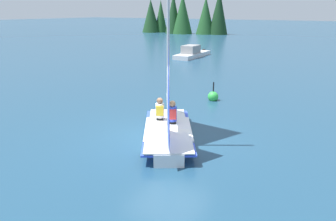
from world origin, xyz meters
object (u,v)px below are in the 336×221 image
at_px(sailor_helm, 172,116).
at_px(buoy_marker, 213,96).
at_px(motorboat_distant, 192,53).
at_px(sailboat_main, 168,116).
at_px(sailor_crew, 160,113).

height_order(sailor_helm, buoy_marker, sailor_helm).
bearing_deg(motorboat_distant, buoy_marker, 29.20).
height_order(sailor_helm, motorboat_distant, sailor_helm).
xyz_separation_m(sailboat_main, sailor_crew, (-0.70, 0.57, -0.17)).
distance_m(sailor_helm, buoy_marker, 4.76).
xyz_separation_m(sailor_crew, motorboat_distant, (-7.84, 16.95, -0.25)).
xyz_separation_m(sailor_helm, buoy_marker, (-0.64, 4.69, -0.44)).
relative_size(sailor_crew, motorboat_distant, 0.22).
bearing_deg(buoy_marker, sailboat_main, -81.60).
relative_size(sailboat_main, sailor_helm, 4.82).
distance_m(sailboat_main, sailor_crew, 0.92).
bearing_deg(motorboat_distant, sailor_helm, 23.29).
bearing_deg(sailor_crew, buoy_marker, 147.78).
bearing_deg(buoy_marker, sailor_crew, -89.20).
bearing_deg(sailor_crew, sailor_helm, 46.85).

